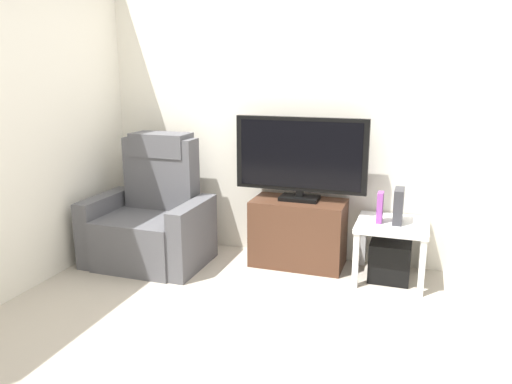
% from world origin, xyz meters
% --- Properties ---
extents(ground_plane, '(6.40, 6.40, 0.00)m').
position_xyz_m(ground_plane, '(0.00, 0.00, 0.00)').
color(ground_plane, '#B2A899').
extents(wall_back, '(6.40, 0.06, 2.60)m').
position_xyz_m(wall_back, '(0.00, 1.13, 1.30)').
color(wall_back, silver).
rests_on(wall_back, ground).
extents(wall_side, '(0.06, 4.48, 2.60)m').
position_xyz_m(wall_side, '(-1.88, 0.00, 1.30)').
color(wall_side, silver).
rests_on(wall_side, ground).
extents(tv_stand, '(0.77, 0.40, 0.56)m').
position_xyz_m(tv_stand, '(-0.05, 0.87, 0.28)').
color(tv_stand, '#4C2D1E').
rests_on(tv_stand, ground).
extents(television, '(1.09, 0.20, 0.68)m').
position_xyz_m(television, '(-0.05, 0.89, 0.92)').
color(television, black).
rests_on(television, tv_stand).
extents(recliner_armchair, '(0.98, 0.78, 1.08)m').
position_xyz_m(recliner_armchair, '(-1.27, 0.57, 0.37)').
color(recliner_armchair, '#515156').
rests_on(recliner_armchair, ground).
extents(side_table, '(0.54, 0.54, 0.47)m').
position_xyz_m(side_table, '(0.71, 0.80, 0.39)').
color(side_table, white).
rests_on(side_table, ground).
extents(subwoofer_box, '(0.31, 0.31, 0.31)m').
position_xyz_m(subwoofer_box, '(0.71, 0.80, 0.16)').
color(subwoofer_box, black).
rests_on(subwoofer_box, ground).
extents(book_upright, '(0.04, 0.11, 0.24)m').
position_xyz_m(book_upright, '(0.61, 0.78, 0.58)').
color(book_upright, purple).
rests_on(book_upright, side_table).
extents(game_console, '(0.07, 0.20, 0.27)m').
position_xyz_m(game_console, '(0.75, 0.81, 0.60)').
color(game_console, '#333338').
rests_on(game_console, side_table).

